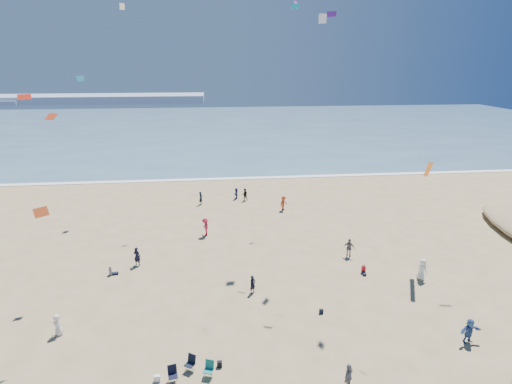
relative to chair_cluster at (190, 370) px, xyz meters
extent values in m
cube|color=#476B84|center=(2.19, 90.62, -0.47)|extent=(220.00, 100.00, 0.06)
cube|color=white|center=(2.19, 40.62, -0.46)|extent=(220.00, 1.20, 0.08)
cube|color=#7A8EA8|center=(-57.81, 165.62, 1.10)|extent=(110.00, 20.00, 3.20)
imported|color=#355693|center=(17.84, 1.23, 0.35)|extent=(1.63, 0.73, 1.70)
imported|color=white|center=(18.68, 9.02, 0.42)|extent=(0.87, 1.05, 1.84)
imported|color=black|center=(5.45, 30.38, 0.31)|extent=(0.85, 0.70, 1.63)
imported|color=#BA1A37|center=(0.53, 19.77, 0.47)|extent=(1.04, 1.40, 1.93)
imported|color=gray|center=(8.78, -1.81, 0.34)|extent=(0.96, 1.01, 1.68)
imported|color=black|center=(-5.44, 13.95, 0.38)|extent=(0.74, 0.60, 1.75)
imported|color=navy|center=(4.39, 31.24, 0.23)|extent=(0.79, 1.43, 1.47)
imported|color=white|center=(-8.99, 4.71, 0.26)|extent=(0.82, 0.89, 1.52)
imported|color=slate|center=(13.96, 13.64, 0.39)|extent=(1.12, 0.92, 1.79)
imported|color=black|center=(-0.22, 29.44, 0.35)|extent=(0.63, 0.74, 1.71)
imported|color=black|center=(4.42, 8.43, 0.25)|extent=(0.65, 0.62, 1.49)
imported|color=#B53A19|center=(9.91, 26.37, 0.39)|extent=(1.30, 1.26, 1.78)
cube|color=white|center=(-1.88, -0.16, -0.30)|extent=(0.35, 0.20, 0.40)
cube|color=black|center=(1.68, 0.62, -0.31)|extent=(0.30, 0.22, 0.38)
cube|color=black|center=(9.13, 5.21, -0.33)|extent=(0.28, 0.18, 0.34)
cube|color=pink|center=(11.12, 28.19, 22.86)|extent=(0.59, 0.58, 0.64)
cube|color=red|center=(-9.08, 9.36, 13.40)|extent=(0.90, 0.79, 0.39)
cube|color=white|center=(-8.43, 33.06, 22.94)|extent=(0.64, 0.52, 0.64)
cube|color=#601F8D|center=(11.46, 15.08, 20.52)|extent=(0.81, 0.59, 0.44)
cube|color=#1C87C6|center=(-8.38, 14.27, 15.66)|extent=(0.60, 0.39, 0.40)
cube|color=red|center=(-11.19, 10.77, 14.60)|extent=(0.89, 0.62, 0.39)
cube|color=#E05421|center=(-8.70, 4.62, 8.32)|extent=(0.79, 0.73, 0.55)
cube|color=#11B2C6|center=(9.23, 18.76, 21.51)|extent=(0.68, 0.44, 0.42)
cube|color=white|center=(10.35, 13.56, 20.05)|extent=(0.63, 0.41, 0.70)
cube|color=orange|center=(19.49, 11.62, 8.32)|extent=(0.35, 2.64, 1.87)
camera|label=1|loc=(1.88, -18.95, 16.98)|focal=28.00mm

